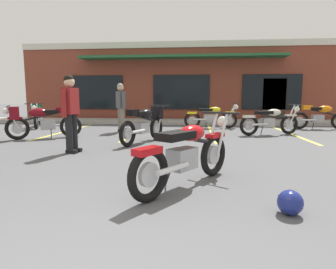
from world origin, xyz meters
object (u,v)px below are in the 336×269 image
motorcycle_black_cruiser (145,122)px  person_in_black_shirt (71,109)px  motorcycle_orange_scrambler (38,114)px  helmet_on_pavement (290,202)px  motorcycle_green_cafe_racer (40,121)px  motorcycle_blue_standard (323,115)px  person_in_shorts_foreground (121,105)px  motorcycle_foreground_classic (187,153)px  motorcycle_silver_naked (211,116)px  motorcycle_red_sportbike (270,121)px

motorcycle_black_cruiser → person_in_black_shirt: (-1.34, -1.60, 0.42)m
motorcycle_orange_scrambler → helmet_on_pavement: 10.63m
motorcycle_green_cafe_racer → motorcycle_blue_standard: bearing=19.7°
person_in_shorts_foreground → helmet_on_pavement: 7.61m
motorcycle_foreground_classic → motorcycle_blue_standard: bearing=56.6°
person_in_black_shirt → motorcycle_orange_scrambler: bearing=126.4°
motorcycle_orange_scrambler → person_in_shorts_foreground: person_in_shorts_foreground is taller
motorcycle_silver_naked → motorcycle_orange_scrambler: 6.86m
motorcycle_red_sportbike → person_in_black_shirt: 6.12m
motorcycle_blue_standard → person_in_shorts_foreground: 7.50m
motorcycle_black_cruiser → motorcycle_blue_standard: (6.11, 3.65, 0.00)m
motorcycle_blue_standard → motorcycle_green_cafe_racer: bearing=-160.3°
motorcycle_red_sportbike → helmet_on_pavement: motorcycle_red_sportbike is taller
motorcycle_silver_naked → motorcycle_orange_scrambler: bearing=-176.8°
motorcycle_foreground_classic → motorcycle_black_cruiser: 3.94m
motorcycle_foreground_classic → motorcycle_red_sportbike: bearing=65.8°
motorcycle_black_cruiser → motorcycle_foreground_classic: bearing=-71.9°
motorcycle_blue_standard → motorcycle_green_cafe_racer: size_ratio=1.12×
helmet_on_pavement → motorcycle_green_cafe_racer: bearing=137.9°
motorcycle_black_cruiser → person_in_black_shirt: person_in_black_shirt is taller
motorcycle_silver_naked → motorcycle_black_cruiser: bearing=-118.5°
motorcycle_green_cafe_racer → person_in_black_shirt: bearing=-47.1°
motorcycle_silver_naked → helmet_on_pavement: motorcycle_silver_naked is taller
motorcycle_silver_naked → person_in_black_shirt: size_ratio=1.26×
motorcycle_black_cruiser → person_in_black_shirt: size_ratio=1.20×
person_in_black_shirt → helmet_on_pavement: size_ratio=6.44×
helmet_on_pavement → motorcycle_orange_scrambler: bearing=132.7°
motorcycle_blue_standard → person_in_black_shirt: (-7.45, -5.26, 0.42)m
motorcycle_green_cafe_racer → person_in_shorts_foreground: 2.65m
motorcycle_black_cruiser → helmet_on_pavement: motorcycle_black_cruiser is taller
motorcycle_foreground_classic → motorcycle_orange_scrambler: bearing=131.3°
motorcycle_green_cafe_racer → motorcycle_red_sportbike: bearing=12.0°
motorcycle_black_cruiser → motorcycle_red_sportbike: bearing=25.9°
motorcycle_black_cruiser → person_in_shorts_foreground: bearing=120.1°
motorcycle_foreground_classic → motorcycle_black_cruiser: (-1.22, 3.75, 0.07)m
motorcycle_orange_scrambler → person_in_black_shirt: bearing=-53.6°
helmet_on_pavement → motorcycle_blue_standard: bearing=65.2°
person_in_black_shirt → motorcycle_green_cafe_racer: bearing=132.9°
motorcycle_foreground_classic → motorcycle_orange_scrambler: 9.28m
motorcycle_red_sportbike → person_in_black_shirt: bearing=-146.0°
person_in_shorts_foreground → motorcycle_green_cafe_racer: bearing=-137.5°
motorcycle_red_sportbike → motorcycle_blue_standard: same height
motorcycle_foreground_classic → motorcycle_black_cruiser: same height
motorcycle_blue_standard → helmet_on_pavement: (-3.80, -8.23, -0.40)m
person_in_black_shirt → person_in_shorts_foreground: (0.12, 3.72, 0.00)m
motorcycle_silver_naked → motorcycle_red_sportbike: bearing=-45.6°
motorcycle_silver_naked → helmet_on_pavement: (0.35, -8.19, -0.33)m
motorcycle_green_cafe_racer → person_in_black_shirt: person_in_black_shirt is taller
motorcycle_black_cruiser → motorcycle_silver_naked: size_ratio=0.96×
motorcycle_orange_scrambler → person_in_black_shirt: 6.01m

